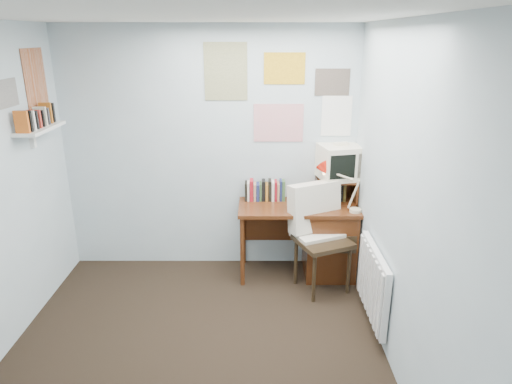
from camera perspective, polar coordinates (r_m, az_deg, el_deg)
ground at (r=3.72m, az=-7.90°, el=-21.10°), size 3.50×3.50×0.00m
back_wall at (r=4.73m, az=-5.78°, el=5.02°), size 3.00×0.02×2.50m
right_wall at (r=3.20m, az=18.68°, el=-2.81°), size 0.02×3.50×2.50m
ceiling at (r=2.86m, az=-10.30°, el=21.05°), size 3.00×3.50×0.02m
desk at (r=4.78m, az=8.43°, el=-5.70°), size 1.20×0.55×0.76m
desk_chair at (r=4.45m, az=8.38°, el=-6.16°), size 0.67×0.66×1.01m
desk_lamp at (r=4.46m, az=12.49°, el=0.06°), size 0.33×0.29×0.42m
tv_riser at (r=4.72m, az=9.95°, el=0.19°), size 0.40×0.30×0.25m
crt_tv at (r=4.65m, az=10.44°, el=3.89°), size 0.47×0.44×0.37m
book_row at (r=4.72m, az=2.25°, el=0.30°), size 0.60×0.14×0.22m
radiator at (r=4.02m, az=14.46°, el=-10.95°), size 0.09×0.80×0.60m
wall_shelf at (r=4.41m, az=-25.39°, el=7.20°), size 0.20×0.62×0.24m
posters_back at (r=4.59m, az=2.89°, el=12.30°), size 1.20×0.01×0.90m
posters_left at (r=4.40m, az=-27.23°, el=11.96°), size 0.01×0.70×0.60m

